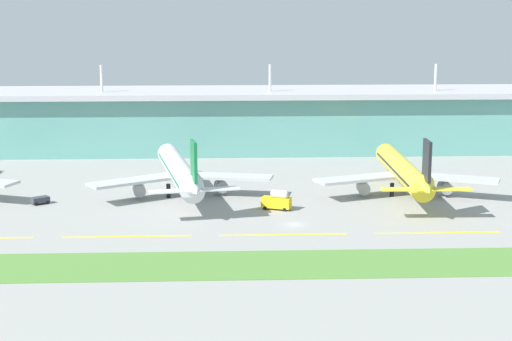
# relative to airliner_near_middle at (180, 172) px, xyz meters

# --- Properties ---
(ground_plane) EXTENTS (600.00, 600.00, 0.00)m
(ground_plane) POSITION_rel_airliner_near_middle_xyz_m (27.48, -30.52, -6.45)
(ground_plane) COLOR gray
(terminal_building) EXTENTS (288.00, 34.00, 30.09)m
(terminal_building) POSITION_rel_airliner_near_middle_xyz_m (27.48, 67.87, 4.30)
(terminal_building) COLOR #5B9E93
(terminal_building) RESTS_ON ground
(airliner_near_middle) EXTENTS (48.04, 62.74, 18.90)m
(airliner_near_middle) POSITION_rel_airliner_near_middle_xyz_m (0.00, 0.00, 0.00)
(airliner_near_middle) COLOR silver
(airliner_near_middle) RESTS_ON ground
(airliner_far_middle) EXTENTS (48.79, 60.58, 18.90)m
(airliner_far_middle) POSITION_rel_airliner_near_middle_xyz_m (58.92, -2.08, -0.00)
(airliner_far_middle) COLOR yellow
(airliner_far_middle) RESTS_ON ground
(taxiway_stripe_mid_west) EXTENTS (28.00, 0.70, 0.04)m
(taxiway_stripe_mid_west) POSITION_rel_airliner_near_middle_xyz_m (-9.52, -38.80, -6.43)
(taxiway_stripe_mid_west) COLOR yellow
(taxiway_stripe_mid_west) RESTS_ON ground
(taxiway_stripe_centre) EXTENTS (28.00, 0.70, 0.04)m
(taxiway_stripe_centre) POSITION_rel_airliner_near_middle_xyz_m (24.48, -38.80, -6.43)
(taxiway_stripe_centre) COLOR yellow
(taxiway_stripe_centre) RESTS_ON ground
(taxiway_stripe_mid_east) EXTENTS (28.00, 0.70, 0.04)m
(taxiway_stripe_mid_east) POSITION_rel_airliner_near_middle_xyz_m (58.48, -38.80, -6.43)
(taxiway_stripe_mid_east) COLOR yellow
(taxiway_stripe_mid_east) RESTS_ON ground
(grass_verge) EXTENTS (300.00, 18.00, 0.10)m
(grass_verge) POSITION_rel_airliner_near_middle_xyz_m (27.48, -59.74, -6.40)
(grass_verge) COLOR #518438
(grass_verge) RESTS_ON ground
(pushback_tug) EXTENTS (4.97, 4.51, 1.85)m
(pushback_tug) POSITION_rel_airliner_near_middle_xyz_m (-34.86, -8.02, -5.35)
(pushback_tug) COLOR #333842
(pushback_tug) RESTS_ON ground
(fuel_truck) EXTENTS (7.65, 5.07, 4.95)m
(fuel_truck) POSITION_rel_airliner_near_middle_xyz_m (24.58, -16.16, -4.19)
(fuel_truck) COLOR gold
(fuel_truck) RESTS_ON ground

